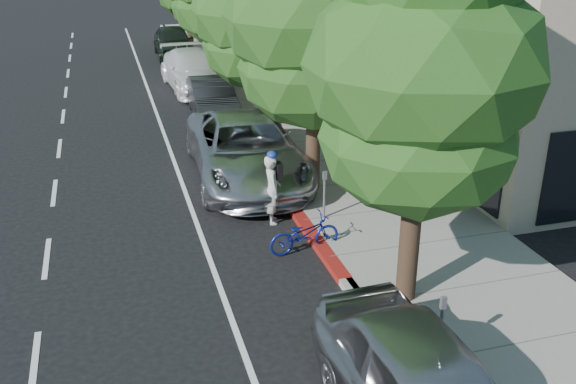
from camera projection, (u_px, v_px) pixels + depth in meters
name	position (u px, v px, depth m)	size (l,w,h in m)	color
ground	(330.00, 262.00, 14.58)	(120.00, 120.00, 0.00)	black
sidewalk	(315.00, 142.00, 22.21)	(4.60, 56.00, 0.15)	gray
curb	(250.00, 148.00, 21.62)	(0.30, 56.00, 0.15)	#9E998E
curb_red_segment	(316.00, 240.00, 15.44)	(0.32, 4.00, 0.15)	maroon
storefront_building	(392.00, 0.00, 31.57)	(10.00, 36.00, 7.00)	#BDA991
street_tree_0	(424.00, 72.00, 11.19)	(4.32, 4.32, 7.56)	black
street_tree_1	(315.00, 20.00, 16.46)	(4.84, 4.84, 7.81)	black
street_tree_2	(260.00, 12.00, 21.98)	(4.79, 4.79, 7.06)	black
cyclist	(272.00, 189.00, 16.18)	(0.66, 0.43, 1.81)	silver
bicycle	(304.00, 234.00, 14.88)	(0.60, 1.73, 0.91)	navy
silver_suv	(246.00, 150.00, 18.90)	(3.07, 6.66, 1.85)	#B6B6BC
dark_sedan	(212.00, 98.00, 24.98)	(1.59, 4.55, 1.50)	black
white_pickup	(194.00, 71.00, 29.10)	(2.39, 5.87, 1.70)	white
dark_suv_far	(173.00, 42.00, 36.01)	(2.01, 5.00, 1.70)	black
pedestrian	(353.00, 137.00, 19.75)	(0.84, 0.65, 1.73)	black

